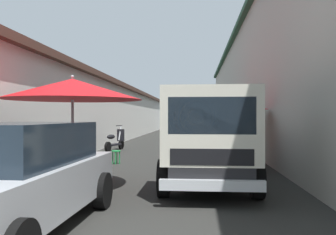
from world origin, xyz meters
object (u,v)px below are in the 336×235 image
(delivery_truck, at_px, (209,141))
(plastic_stool, at_px, (116,154))
(fruit_stall_near_left, at_px, (74,97))
(fruit_stall_far_right, at_px, (225,110))
(vendor_by_crates, at_px, (228,130))
(fruit_stall_near_right, at_px, (210,109))
(fruit_stall_mid_lane, at_px, (214,115))
(hatchback_car, at_px, (11,177))
(parked_scooter, at_px, (115,141))

(delivery_truck, height_order, plastic_stool, delivery_truck)
(fruit_stall_near_left, distance_m, delivery_truck, 2.95)
(fruit_stall_near_left, bearing_deg, fruit_stall_far_right, -40.78)
(fruit_stall_far_right, height_order, plastic_stool, fruit_stall_far_right)
(fruit_stall_far_right, xyz_separation_m, fruit_stall_near_left, (-3.98, 3.43, 0.20))
(vendor_by_crates, bearing_deg, plastic_stool, 141.28)
(fruit_stall_near_right, xyz_separation_m, vendor_by_crates, (1.55, -0.86, -0.94))
(fruit_stall_mid_lane, relative_size, plastic_stool, 5.10)
(fruit_stall_near_left, distance_m, plastic_stool, 4.45)
(vendor_by_crates, bearing_deg, fruit_stall_far_right, 174.13)
(fruit_stall_near_left, bearing_deg, plastic_stool, 1.05)
(hatchback_car, bearing_deg, plastic_stool, 1.26)
(fruit_stall_mid_lane, relative_size, vendor_by_crates, 1.40)
(fruit_stall_far_right, height_order, fruit_stall_near_left, fruit_stall_near_left)
(delivery_truck, relative_size, vendor_by_crates, 3.11)
(vendor_by_crates, height_order, parked_scooter, vendor_by_crates)
(fruit_stall_far_right, distance_m, delivery_truck, 3.83)
(fruit_stall_far_right, distance_m, fruit_stall_mid_lane, 8.22)
(parked_scooter, bearing_deg, hatchback_car, -173.63)
(fruit_stall_far_right, bearing_deg, parked_scooter, 44.72)
(fruit_stall_near_right, relative_size, plastic_stool, 5.68)
(delivery_truck, xyz_separation_m, parked_scooter, (8.37, 3.98, -0.59))
(fruit_stall_far_right, xyz_separation_m, vendor_by_crates, (5.20, -0.54, -0.84))
(hatchback_car, bearing_deg, fruit_stall_near_left, 1.60)
(fruit_stall_near_left, height_order, vendor_by_crates, fruit_stall_near_left)
(delivery_truck, bearing_deg, vendor_by_crates, -7.51)
(fruit_stall_far_right, xyz_separation_m, delivery_truck, (-3.71, 0.64, -0.71))
(delivery_truck, bearing_deg, plastic_stool, 36.61)
(hatchback_car, bearing_deg, vendor_by_crates, -18.32)
(fruit_stall_mid_lane, xyz_separation_m, fruit_stall_near_left, (-12.20, 3.50, 0.33))
(vendor_by_crates, xyz_separation_m, plastic_stool, (-5.05, 4.05, -0.58))
(fruit_stall_near_right, height_order, parked_scooter, fruit_stall_near_right)
(fruit_stall_mid_lane, xyz_separation_m, parked_scooter, (-3.56, 4.68, -1.17))
(hatchback_car, height_order, delivery_truck, delivery_truck)
(fruit_stall_near_right, bearing_deg, plastic_stool, 137.73)
(fruit_stall_far_right, xyz_separation_m, fruit_stall_mid_lane, (8.22, -0.06, -0.13))
(fruit_stall_near_right, relative_size, delivery_truck, 0.50)
(fruit_stall_mid_lane, height_order, hatchback_car, fruit_stall_mid_lane)
(parked_scooter, xyz_separation_m, plastic_stool, (-4.50, -1.11, -0.12))
(fruit_stall_far_right, relative_size, parked_scooter, 1.57)
(parked_scooter, relative_size, plastic_stool, 3.81)
(hatchback_car, distance_m, parked_scooter, 11.30)
(fruit_stall_mid_lane, bearing_deg, delivery_truck, 176.62)
(fruit_stall_far_right, xyz_separation_m, fruit_stall_near_right, (3.66, 0.33, 0.10))
(fruit_stall_far_right, distance_m, fruit_stall_near_right, 3.67)
(hatchback_car, distance_m, delivery_truck, 3.96)
(fruit_stall_near_right, bearing_deg, delivery_truck, 177.57)
(fruit_stall_mid_lane, height_order, plastic_stool, fruit_stall_mid_lane)
(fruit_stall_mid_lane, distance_m, parked_scooter, 5.99)
(vendor_by_crates, bearing_deg, delivery_truck, 172.49)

